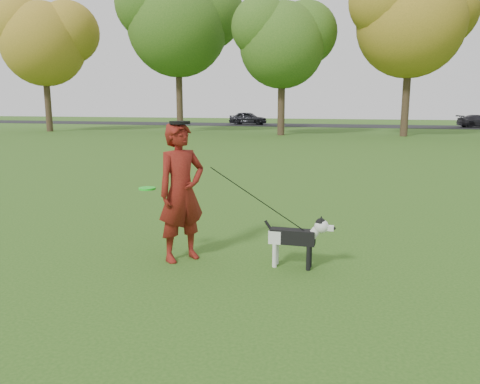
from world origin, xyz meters
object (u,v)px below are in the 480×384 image
(car_left, at_px, (248,118))
(car_right, at_px, (480,121))
(dog, at_px, (298,236))
(man, at_px, (181,192))

(car_left, height_order, car_right, car_left)
(dog, relative_size, car_right, 0.25)
(car_left, relative_size, car_right, 0.98)
(dog, height_order, car_left, car_left)
(car_left, bearing_deg, car_right, -87.27)
(dog, bearing_deg, man, -176.74)
(car_right, bearing_deg, car_left, 77.38)
(man, xyz_separation_m, dog, (1.59, 0.09, -0.52))
(dog, height_order, car_right, car_right)
(dog, distance_m, car_right, 41.53)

